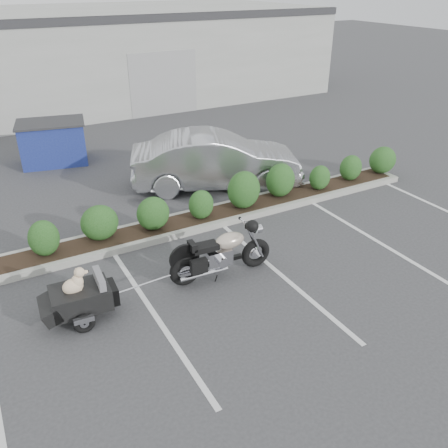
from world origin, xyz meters
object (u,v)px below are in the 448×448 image
motorcycle (222,254)px  sedan (216,160)px  pet_trailer (80,297)px  dumpster (53,142)px

motorcycle → sedan: bearing=66.8°
pet_trailer → sedan: sedan is taller
pet_trailer → sedan: (4.85, 4.05, 0.33)m
motorcycle → sedan: (2.06, 4.07, 0.27)m
pet_trailer → motorcycle: bearing=3.2°
motorcycle → dumpster: dumpster is taller
motorcycle → pet_trailer: (-2.78, 0.02, -0.06)m
sedan → motorcycle: bearing=174.9°
motorcycle → pet_trailer: motorcycle is taller
motorcycle → sedan: 4.57m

